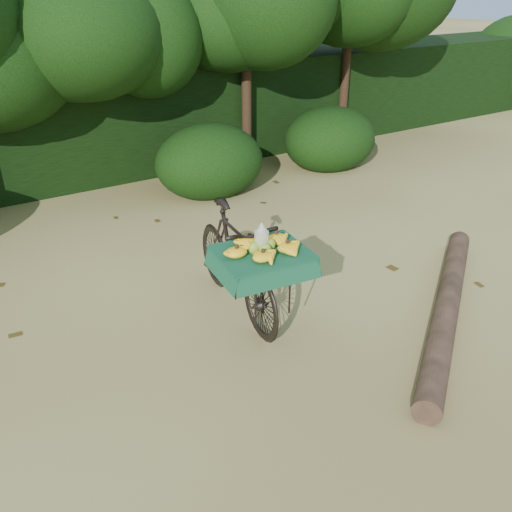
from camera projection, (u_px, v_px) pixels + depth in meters
ground at (290, 359)px, 5.02m from camera, size 80.00×80.00×0.00m
vendor_bicycle at (237, 261)px, 5.50m from camera, size 0.89×1.95×1.15m
fallen_log at (447, 305)px, 5.61m from camera, size 2.93×2.13×0.25m
hedge_backdrop at (77, 124)px, 9.32m from camera, size 26.00×1.80×1.80m
tree_row at (37, 66)px, 7.90m from camera, size 14.50×2.00×4.00m
bush_clumps at (152, 176)px, 8.27m from camera, size 8.80×1.70×0.90m
leaf_litter at (252, 325)px, 5.50m from camera, size 7.00×7.30×0.01m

